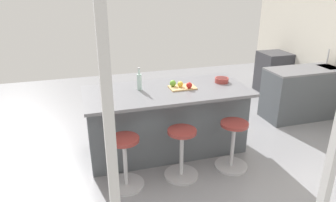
% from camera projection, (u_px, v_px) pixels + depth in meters
% --- Properties ---
extents(ground_plane, '(7.78, 7.78, 0.00)m').
position_uv_depth(ground_plane, '(184.00, 140.00, 4.91)').
color(ground_plane, gray).
extents(window_panel_rear, '(5.99, 0.12, 2.81)m').
position_uv_depth(window_panel_rear, '(331.00, 164.00, 1.98)').
color(window_panel_rear, silver).
rests_on(window_panel_rear, ground_plane).
extents(sink_cabinet, '(2.00, 0.60, 1.19)m').
position_uv_depth(sink_cabinet, '(317.00, 91.00, 5.66)').
color(sink_cabinet, '#4C5156').
rests_on(sink_cabinet, ground_plane).
extents(oven_range, '(0.60, 0.61, 0.88)m').
position_uv_depth(oven_range, '(273.00, 72.00, 6.86)').
color(oven_range, '#38383D').
rests_on(oven_range, ground_plane).
extents(kitchen_island, '(2.25, 1.03, 0.96)m').
position_uv_depth(kitchen_island, '(166.00, 120.00, 4.46)').
color(kitchen_island, '#4C5156').
rests_on(kitchen_island, ground_plane).
extents(stool_by_window, '(0.44, 0.44, 0.66)m').
position_uv_depth(stool_by_window, '(233.00, 147.00, 4.10)').
color(stool_by_window, '#B7B7BC').
rests_on(stool_by_window, ground_plane).
extents(stool_middle, '(0.44, 0.44, 0.66)m').
position_uv_depth(stool_middle, '(182.00, 155.00, 3.91)').
color(stool_middle, '#B7B7BC').
rests_on(stool_middle, ground_plane).
extents(stool_near_camera, '(0.44, 0.44, 0.66)m').
position_uv_depth(stool_near_camera, '(125.00, 164.00, 3.72)').
color(stool_near_camera, '#B7B7BC').
rests_on(stool_near_camera, ground_plane).
extents(cutting_board, '(0.36, 0.24, 0.02)m').
position_uv_depth(cutting_board, '(182.00, 87.00, 4.31)').
color(cutting_board, tan).
rests_on(cutting_board, kitchen_island).
extents(apple_red, '(0.08, 0.08, 0.08)m').
position_uv_depth(apple_red, '(189.00, 85.00, 4.24)').
color(apple_red, red).
rests_on(apple_red, cutting_board).
extents(apple_yellow, '(0.08, 0.08, 0.08)m').
position_uv_depth(apple_yellow, '(180.00, 84.00, 4.28)').
color(apple_yellow, gold).
rests_on(apple_yellow, cutting_board).
extents(apple_green, '(0.09, 0.09, 0.09)m').
position_uv_depth(apple_green, '(173.00, 83.00, 4.31)').
color(apple_green, '#609E2D').
rests_on(apple_green, cutting_board).
extents(water_bottle, '(0.06, 0.06, 0.31)m').
position_uv_depth(water_bottle, '(139.00, 81.00, 4.20)').
color(water_bottle, silver).
rests_on(water_bottle, kitchen_island).
extents(fruit_bowl, '(0.20, 0.20, 0.07)m').
position_uv_depth(fruit_bowl, '(222.00, 80.00, 4.53)').
color(fruit_bowl, '#993833').
rests_on(fruit_bowl, kitchen_island).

